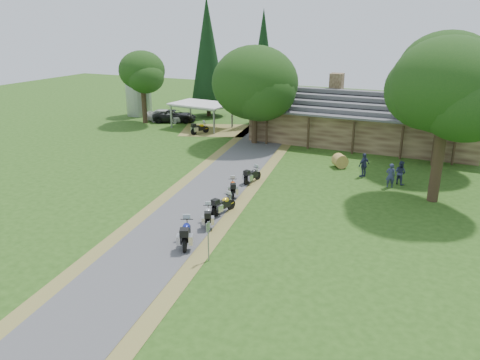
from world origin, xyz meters
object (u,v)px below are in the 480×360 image
at_px(motorcycle_carport_a, 200,128).
at_px(silo, 138,89).
at_px(car_dark_suv, 174,113).
at_px(motorcycle_row_b, 208,215).
at_px(motorcycle_row_a, 186,232).
at_px(motorcycle_row_e, 252,174).
at_px(motorcycle_row_c, 223,203).
at_px(car_white_sedan, 166,114).
at_px(carport, 202,116).
at_px(motorcycle_row_d, 233,187).
at_px(hay_bale, 340,161).
at_px(lodge, 364,117).

bearing_deg(motorcycle_carport_a, silo, 90.20).
relative_size(car_dark_suv, motorcycle_row_b, 2.97).
xyz_separation_m(motorcycle_row_a, motorcycle_row_e, (-0.69, 10.44, -0.12)).
bearing_deg(motorcycle_row_c, car_white_sedan, 54.76).
distance_m(carport, motorcycle_row_a, 27.69).
distance_m(silo, motorcycle_row_b, 34.01).
height_order(car_dark_suv, motorcycle_row_c, car_dark_suv).
xyz_separation_m(motorcycle_row_c, motorcycle_row_e, (-0.61, 5.91, -0.02)).
bearing_deg(carport, motorcycle_row_d, -49.25).
height_order(carport, motorcycle_row_c, carport).
relative_size(motorcycle_row_c, hay_bale, 1.72).
xyz_separation_m(motorcycle_row_c, motorcycle_carport_a, (-11.32, 17.55, 0.02)).
relative_size(car_dark_suv, motorcycle_carport_a, 2.81).
height_order(car_white_sedan, motorcycle_row_d, car_white_sedan).
relative_size(carport, motorcycle_row_a, 2.92).
distance_m(motorcycle_row_a, motorcycle_row_b, 2.65).
xyz_separation_m(motorcycle_row_b, motorcycle_row_d, (-0.72, 4.85, -0.01)).
bearing_deg(lodge, motorcycle_row_c, -101.78).
xyz_separation_m(motorcycle_carport_a, hay_bale, (15.61, -5.47, -0.12)).
bearing_deg(motorcycle_row_e, motorcycle_row_a, -164.55).
distance_m(silo, car_dark_suv, 6.56).
relative_size(motorcycle_row_a, motorcycle_row_e, 1.19).
relative_size(car_white_sedan, motorcycle_carport_a, 2.91).
xyz_separation_m(motorcycle_row_c, hay_bale, (4.29, 12.08, -0.09)).
relative_size(lodge, motorcycle_row_d, 12.23).
xyz_separation_m(car_white_sedan, motorcycle_carport_a, (6.45, -3.66, -0.27)).
height_order(motorcycle_row_a, motorcycle_row_e, motorcycle_row_a).
bearing_deg(car_dark_suv, lodge, -115.16).
relative_size(motorcycle_row_b, motorcycle_row_c, 0.98).
bearing_deg(hay_bale, motorcycle_carport_a, 160.69).
xyz_separation_m(car_dark_suv, motorcycle_row_a, (16.92, -26.10, -0.30)).
relative_size(motorcycle_row_d, motorcycle_carport_a, 0.93).
distance_m(motorcycle_row_a, motorcycle_row_e, 10.47).
relative_size(car_dark_suv, motorcycle_row_c, 2.91).
height_order(motorcycle_row_a, motorcycle_row_d, motorcycle_row_a).
bearing_deg(motorcycle_carport_a, motorcycle_row_d, -117.61).
bearing_deg(motorcycle_row_b, hay_bale, -44.16).
height_order(motorcycle_row_a, motorcycle_row_b, motorcycle_row_a).
height_order(carport, motorcycle_row_d, carport).
height_order(motorcycle_row_b, motorcycle_carport_a, motorcycle_carport_a).
bearing_deg(hay_bale, motorcycle_row_c, -109.54).
height_order(lodge, motorcycle_row_c, lodge).
bearing_deg(motorcycle_row_a, lodge, -34.86).
height_order(motorcycle_row_a, hay_bale, motorcycle_row_a).
height_order(lodge, car_dark_suv, lodge).
height_order(lodge, motorcycle_carport_a, lodge).
height_order(carport, motorcycle_row_e, carport).
distance_m(car_white_sedan, motorcycle_row_c, 27.67).
distance_m(lodge, motorcycle_row_c, 21.50).
relative_size(car_white_sedan, motorcycle_row_e, 3.13).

